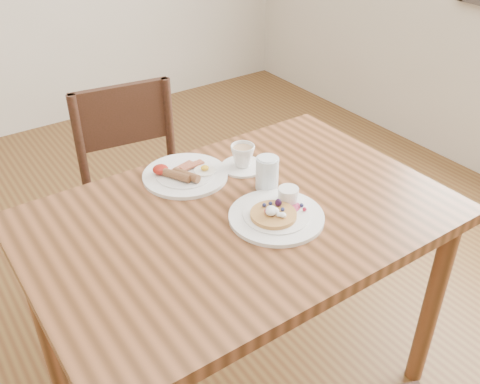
{
  "coord_description": "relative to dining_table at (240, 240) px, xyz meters",
  "views": [
    {
      "loc": [
        -0.71,
        -1.03,
        1.63
      ],
      "look_at": [
        0.0,
        0.0,
        0.82
      ],
      "focal_mm": 40.0,
      "sensor_mm": 36.0,
      "label": 1
    }
  ],
  "objects": [
    {
      "name": "chair_far",
      "position": [
        -0.03,
        0.65,
        -0.16
      ],
      "size": [
        0.48,
        0.48,
        0.88
      ],
      "rotation": [
        0.0,
        0.0,
        3.0
      ],
      "color": "#3D1D16",
      "rests_on": "ground"
    },
    {
      "name": "ground",
      "position": [
        0.0,
        0.0,
        -0.65
      ],
      "size": [
        5.0,
        5.0,
        0.0
      ],
      "primitive_type": "plane",
      "color": "#593519",
      "rests_on": "ground"
    },
    {
      "name": "water_glass",
      "position": [
        0.14,
        0.06,
        0.15
      ],
      "size": [
        0.07,
        0.07,
        0.1
      ],
      "primitive_type": "cylinder",
      "color": "silver",
      "rests_on": "dining_table"
    },
    {
      "name": "pancake_plate",
      "position": [
        0.07,
        -0.08,
        0.11
      ],
      "size": [
        0.27,
        0.27,
        0.06
      ],
      "color": "white",
      "rests_on": "dining_table"
    },
    {
      "name": "breakfast_plate",
      "position": [
        -0.03,
        0.26,
        0.11
      ],
      "size": [
        0.27,
        0.27,
        0.04
      ],
      "color": "white",
      "rests_on": "dining_table"
    },
    {
      "name": "teacup_saucer",
      "position": [
        0.15,
        0.2,
        0.13
      ],
      "size": [
        0.14,
        0.14,
        0.08
      ],
      "color": "white",
      "rests_on": "dining_table"
    },
    {
      "name": "dining_table",
      "position": [
        0.0,
        0.0,
        0.0
      ],
      "size": [
        1.2,
        0.8,
        0.75
      ],
      "color": "brown",
      "rests_on": "ground"
    }
  ]
}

